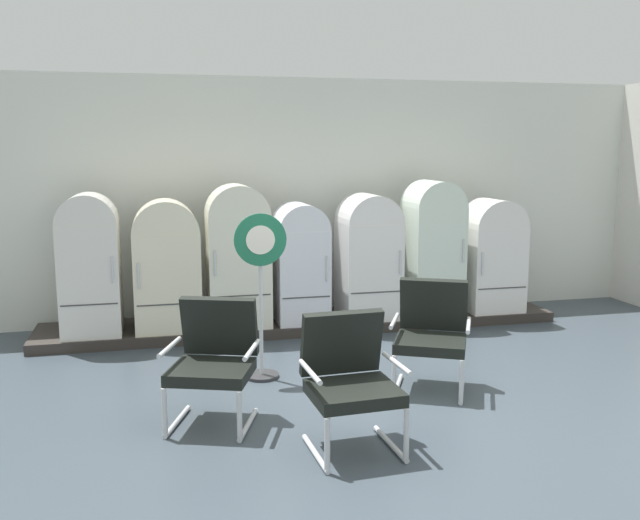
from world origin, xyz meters
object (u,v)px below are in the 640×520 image
Objects in this scene: armchair_left at (214,356)px; armchair_right at (432,330)px; refrigerator_2 at (238,251)px; refrigerator_5 at (432,243)px; refrigerator_6 at (491,252)px; refrigerator_3 at (300,259)px; armchair_center at (349,375)px; refrigerator_4 at (368,253)px; refrigerator_0 at (90,260)px; refrigerator_1 at (167,262)px; sign_stand at (261,296)px.

armchair_right is (1.93, 0.31, 0.00)m from armchair_left.
refrigerator_5 is at bearing 0.31° from refrigerator_2.
refrigerator_6 is (3.13, -0.00, -0.12)m from refrigerator_2.
refrigerator_3 is at bearing 1.55° from refrigerator_2.
armchair_center is (0.41, -3.16, -0.43)m from refrigerator_2.
armchair_center is (0.89, -0.69, 0.00)m from armchair_left.
armchair_left is at bearing -129.22° from refrigerator_4.
refrigerator_6 is (0.78, -0.01, -0.14)m from refrigerator_5.
refrigerator_2 is 1.66× the size of armchair_right.
refrigerator_0 reaches higher than refrigerator_1.
armchair_left is at bearing -66.15° from refrigerator_0.
refrigerator_4 is 1.52× the size of armchair_left.
refrigerator_5 reaches higher than armchair_right.
refrigerator_2 is 0.99× the size of refrigerator_5.
armchair_right is (-0.10, -2.19, -0.36)m from refrigerator_4.
refrigerator_4 reaches higher than refrigerator_3.
armchair_right is 1.57m from sign_stand.
refrigerator_6 is (2.41, -0.02, -0.01)m from refrigerator_3.
armchair_right is at bearing 9.09° from armchair_left.
armchair_center is 1.67m from sign_stand.
refrigerator_6 is 1.43× the size of armchair_left.
refrigerator_1 is 1.51m from refrigerator_3.
armchair_left is at bearing -170.91° from armchair_right.
refrigerator_3 is 1.43× the size of armchair_left.
refrigerator_2 is 0.73m from refrigerator_3.
armchair_left is 1.00× the size of armchair_center.
refrigerator_0 is 1.11× the size of refrigerator_6.
refrigerator_0 is 1.11× the size of refrigerator_3.
armchair_center is at bearing -130.82° from refrigerator_6.
armchair_left is (-2.04, -2.50, -0.36)m from refrigerator_4.
refrigerator_5 is (2.36, 0.01, 0.01)m from refrigerator_2.
refrigerator_2 is 1.57m from sign_stand.
sign_stand is at bearing 60.89° from armchair_left.
refrigerator_0 is 1.58× the size of armchair_center.
refrigerator_4 reaches higher than refrigerator_1.
refrigerator_2 is 3.14m from refrigerator_6.
sign_stand reaches higher than refrigerator_3.
refrigerator_1 reaches higher than armchair_center.
refrigerator_5 reaches higher than armchair_left.
refrigerator_6 is 4.18m from armchair_center.
refrigerator_3 is at bearing 179.77° from refrigerator_5.
refrigerator_0 is at bearing 179.90° from refrigerator_3.
armchair_left is at bearing -145.70° from refrigerator_6.
refrigerator_2 reaches higher than armchair_right.
refrigerator_5 is 1.05× the size of sign_stand.
refrigerator_5 is 0.79m from refrigerator_6.
refrigerator_3 is 0.89× the size of sign_stand.
sign_stand is at bearing -113.94° from refrigerator_3.
refrigerator_1 is 3.13m from armchair_right.
sign_stand is at bearing 103.48° from armchair_center.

